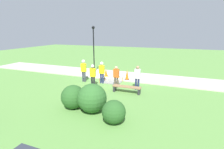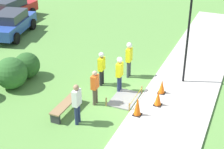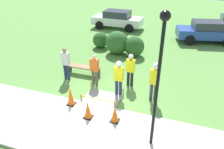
{
  "view_description": "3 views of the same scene",
  "coord_description": "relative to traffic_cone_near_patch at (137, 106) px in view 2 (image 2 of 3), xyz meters",
  "views": [
    {
      "loc": [
        -5.21,
        13.12,
        4.06
      ],
      "look_at": [
        -0.66,
        1.5,
        0.91
      ],
      "focal_mm": 28.0,
      "sensor_mm": 36.0,
      "label": 1
    },
    {
      "loc": [
        -12.3,
        -4.02,
        7.94
      ],
      "look_at": [
        -0.31,
        1.16,
        1.17
      ],
      "focal_mm": 55.0,
      "sensor_mm": 36.0,
      "label": 2
    },
    {
      "loc": [
        2.86,
        -6.92,
        5.57
      ],
      "look_at": [
        -0.05,
        1.37,
        0.86
      ],
      "focal_mm": 35.0,
      "sensor_mm": 36.0,
      "label": 3
    }
  ],
  "objects": [
    {
      "name": "shrub_rounded_near",
      "position": [
        1.15,
        6.15,
        0.13
      ],
      "size": [
        1.27,
        1.27,
        1.27
      ],
      "color": "#285623",
      "rests_on": "ground_plane"
    },
    {
      "name": "worker_supervisor",
      "position": [
        3.17,
        1.58,
        0.58
      ],
      "size": [
        0.4,
        0.26,
        1.81
      ],
      "color": "#383D47",
      "rests_on": "ground_plane"
    },
    {
      "name": "bystander_in_gray_shirt",
      "position": [
        -1.33,
        2.0,
        0.47
      ],
      "size": [
        0.4,
        0.23,
        1.73
      ],
      "color": "navy",
      "rests_on": "ground_plane"
    },
    {
      "name": "worker_trainee",
      "position": [
        1.89,
        2.46,
        0.48
      ],
      "size": [
        0.4,
        0.24,
        1.67
      ],
      "color": "black",
      "rests_on": "ground_plane"
    },
    {
      "name": "wet_concrete_patch",
      "position": [
        1.04,
        0.96,
        -0.47
      ],
      "size": [
        1.63,
        1.1,
        0.4
      ],
      "color": "gray",
      "rests_on": "ground_plane"
    },
    {
      "name": "traffic_cone_far_patch",
      "position": [
        1.04,
        -0.55,
        -0.07
      ],
      "size": [
        0.34,
        0.34,
        0.69
      ],
      "color": "black",
      "rests_on": "sidewalk"
    },
    {
      "name": "shrub_rounded_mid",
      "position": [
        -0.0,
        6.18,
        0.24
      ],
      "size": [
        1.49,
        1.49,
        1.49
      ],
      "color": "#2D6028",
      "rests_on": "ground_plane"
    },
    {
      "name": "park_bench",
      "position": [
        -0.82,
        2.82,
        -0.18
      ],
      "size": [
        1.91,
        0.44,
        0.45
      ],
      "color": "#2D2D33",
      "rests_on": "ground_plane"
    },
    {
      "name": "worker_assistant",
      "position": [
        1.63,
        1.45,
        0.51
      ],
      "size": [
        0.4,
        0.25,
        1.72
      ],
      "color": "navy",
      "rests_on": "ground_plane"
    },
    {
      "name": "lamppost_near",
      "position": [
        3.58,
        -1.05,
        2.41
      ],
      "size": [
        0.28,
        0.28,
        4.36
      ],
      "color": "black",
      "rests_on": "sidewalk"
    },
    {
      "name": "bystander_in_orange_shirt",
      "position": [
        0.23,
        1.99,
        0.38
      ],
      "size": [
        0.4,
        0.22,
        1.59
      ],
      "color": "brown",
      "rests_on": "ground_plane"
    },
    {
      "name": "sidewalk",
      "position": [
        1.27,
        -1.2,
        -0.46
      ],
      "size": [
        28.0,
        3.13,
        0.1
      ],
      "color": "#BCB7AD",
      "rests_on": "ground_plane"
    },
    {
      "name": "ground_plane",
      "position": [
        1.27,
        0.36,
        -0.51
      ],
      "size": [
        60.0,
        60.0,
        0.0
      ],
      "primitive_type": "plane",
      "color": "#5B8E42"
    },
    {
      "name": "parked_car_blue",
      "position": [
        5.55,
        10.49,
        0.3
      ],
      "size": [
        4.55,
        2.66,
        1.55
      ],
      "rotation": [
        0.0,
        0.0,
        0.23
      ],
      "color": "#28479E",
      "rests_on": "ground_plane"
    },
    {
      "name": "traffic_cone_sidewalk_edge",
      "position": [
        2.08,
        -0.42,
        -0.09
      ],
      "size": [
        0.34,
        0.34,
        0.65
      ],
      "color": "black",
      "rests_on": "sidewalk"
    },
    {
      "name": "parked_car_red",
      "position": [
        7.71,
        12.41,
        0.34
      ],
      "size": [
        4.8,
        2.14,
        1.65
      ],
      "rotation": [
        0.0,
        0.0,
        0.03
      ],
      "color": "red",
      "rests_on": "ground_plane"
    },
    {
      "name": "traffic_cone_near_patch",
      "position": [
        0.0,
        0.0,
        0.0
      ],
      "size": [
        0.34,
        0.34,
        0.82
      ],
      "color": "black",
      "rests_on": "sidewalk"
    }
  ]
}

